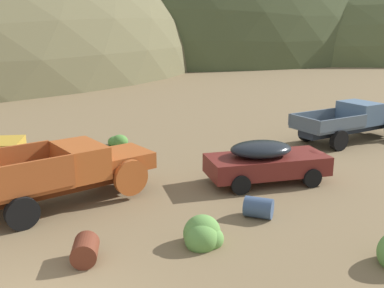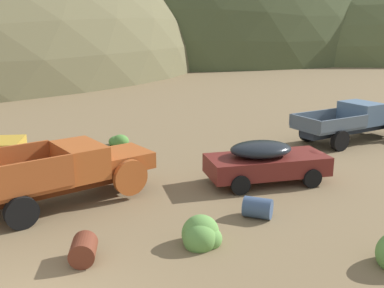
{
  "view_description": "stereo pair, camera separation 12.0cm",
  "coord_description": "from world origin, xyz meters",
  "px_view_note": "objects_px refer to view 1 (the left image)",
  "views": [
    {
      "loc": [
        0.74,
        -7.79,
        5.57
      ],
      "look_at": [
        5.9,
        7.52,
        1.26
      ],
      "focal_mm": 41.61,
      "sensor_mm": 36.0,
      "label": 1
    },
    {
      "loc": [
        0.86,
        -7.83,
        5.57
      ],
      "look_at": [
        5.9,
        7.52,
        1.26
      ],
      "focal_mm": 41.61,
      "sensor_mm": 36.0,
      "label": 2
    }
  ],
  "objects_px": {
    "truck_chalk_blue": "(358,120)",
    "truck_oxide_orange": "(75,171)",
    "oil_drum_foreground": "(259,208)",
    "car_oxblood": "(270,161)",
    "oil_drum_spare": "(85,250)"
  },
  "relations": [
    {
      "from": "car_oxblood",
      "to": "truck_chalk_blue",
      "type": "distance_m",
      "value": 8.36
    },
    {
      "from": "car_oxblood",
      "to": "oil_drum_foreground",
      "type": "distance_m",
      "value": 3.28
    },
    {
      "from": "truck_oxide_orange",
      "to": "oil_drum_foreground",
      "type": "bearing_deg",
      "value": -50.4
    },
    {
      "from": "truck_oxide_orange",
      "to": "car_oxblood",
      "type": "distance_m",
      "value": 6.88
    },
    {
      "from": "truck_chalk_blue",
      "to": "car_oxblood",
      "type": "bearing_deg",
      "value": -161.15
    },
    {
      "from": "oil_drum_spare",
      "to": "oil_drum_foreground",
      "type": "height_order",
      "value": "oil_drum_spare"
    },
    {
      "from": "truck_chalk_blue",
      "to": "truck_oxide_orange",
      "type": "bearing_deg",
      "value": -176.56
    },
    {
      "from": "truck_oxide_orange",
      "to": "truck_chalk_blue",
      "type": "bearing_deg",
      "value": -3.51
    },
    {
      "from": "truck_oxide_orange",
      "to": "oil_drum_foreground",
      "type": "xyz_separation_m",
      "value": [
        5.05,
        -3.11,
        -0.72
      ]
    },
    {
      "from": "truck_oxide_orange",
      "to": "oil_drum_foreground",
      "type": "relative_size",
      "value": 5.9
    },
    {
      "from": "truck_oxide_orange",
      "to": "truck_chalk_blue",
      "type": "xyz_separation_m",
      "value": [
        14.05,
        3.85,
        -0.04
      ]
    },
    {
      "from": "oil_drum_spare",
      "to": "oil_drum_foreground",
      "type": "xyz_separation_m",
      "value": [
        5.18,
        1.01,
        -0.01
      ]
    },
    {
      "from": "truck_oxide_orange",
      "to": "oil_drum_spare",
      "type": "relative_size",
      "value": 6.41
    },
    {
      "from": "truck_chalk_blue",
      "to": "oil_drum_foreground",
      "type": "xyz_separation_m",
      "value": [
        -9.0,
        -6.95,
        -0.68
      ]
    },
    {
      "from": "car_oxblood",
      "to": "oil_drum_foreground",
      "type": "height_order",
      "value": "car_oxblood"
    }
  ]
}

